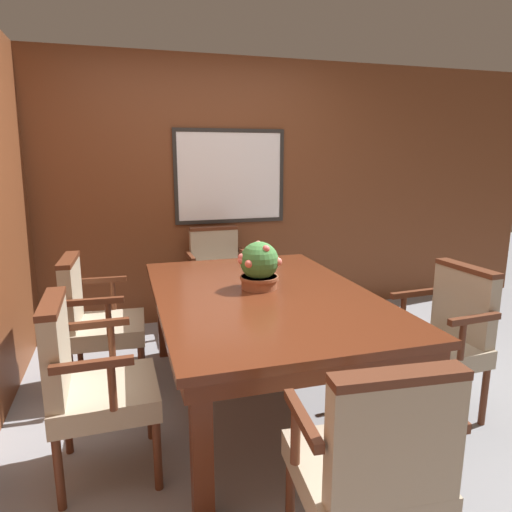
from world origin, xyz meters
name	(u,v)px	position (x,y,z in m)	size (l,w,h in m)	color
ground_plane	(265,409)	(0.00, 0.00, 0.00)	(14.00, 14.00, 0.00)	gray
wall_back	(209,193)	(0.00, 1.79, 1.23)	(7.20, 0.08, 2.45)	brown
dining_table	(263,306)	(0.02, 0.11, 0.65)	(1.30, 1.97, 0.73)	#562614
chair_right_near	(444,334)	(1.03, -0.32, 0.51)	(0.52, 0.56, 0.93)	#562B19
chair_head_near	(373,463)	(0.00, -1.26, 0.51)	(0.56, 0.53, 0.93)	#562B19
chair_left_near	(89,379)	(-0.99, -0.32, 0.51)	(0.50, 0.54, 0.93)	#562B19
chair_head_far	(218,274)	(0.01, 1.48, 0.51)	(0.55, 0.51, 0.93)	#562B19
chair_left_far	(95,317)	(-1.01, 0.59, 0.51)	(0.52, 0.55, 0.93)	#562B19
potted_plant	(259,266)	(0.02, 0.21, 0.88)	(0.28, 0.26, 0.30)	#9E5638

